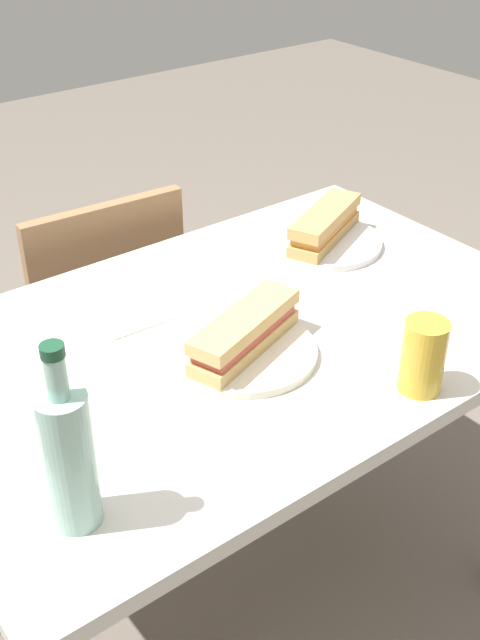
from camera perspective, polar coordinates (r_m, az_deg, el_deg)
name	(u,v)px	position (r m, az deg, el deg)	size (l,w,h in m)	color
ground_plane	(240,603)	(1.95, 0.00, -19.99)	(8.00, 8.00, 0.00)	#6B6056
dining_table	(240,384)	(1.49, 0.00, -4.67)	(1.19, 0.77, 0.77)	beige
chair_far	(99,325)	(1.99, -10.27, -0.35)	(0.43, 0.43, 0.85)	#936B47
plate_near	(245,352)	(1.35, 0.35, -2.32)	(0.25, 0.25, 0.01)	silver
baguette_sandwich_near	(245,332)	(1.32, 0.35, -0.85)	(0.26, 0.15, 0.07)	tan
knife_near	(215,340)	(1.36, -1.82, -1.45)	(0.16, 0.10, 0.01)	silver
plate_far	(324,242)	(1.71, 6.14, 5.70)	(0.25, 0.25, 0.01)	white
baguette_sandwich_far	(325,225)	(1.69, 6.22, 6.95)	(0.24, 0.16, 0.07)	tan
knife_far	(299,234)	(1.72, 4.34, 6.27)	(0.15, 0.12, 0.01)	silver
water_bottle	(69,456)	(1.01, -12.40, -9.71)	(0.07, 0.07, 0.28)	#99C6B7
beer_glass	(423,356)	(1.27, 13.24, -2.59)	(0.07, 0.07, 0.13)	gold
paper_napkin	(129,312)	(1.48, -8.15, 0.61)	(0.14, 0.14, 0.00)	white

